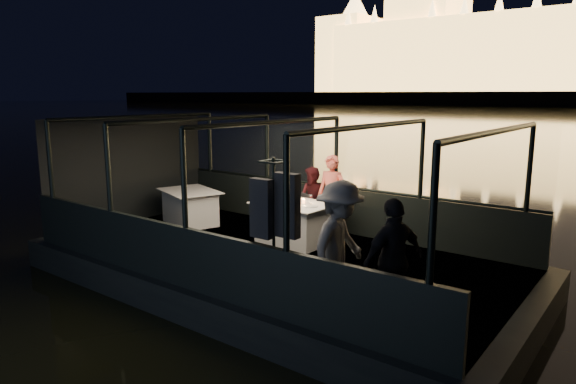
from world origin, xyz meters
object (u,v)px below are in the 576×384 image
Objects in this scene: coat_stand at (274,241)px; passenger_dark at (394,253)px; person_man_maroon at (313,196)px; passenger_stripe at (340,246)px; dining_table_central at (294,223)px; wine_bottle at (278,194)px; dining_table_aft at (190,206)px; chair_port_right at (328,215)px; person_woman_coral at (331,199)px; chair_port_left at (302,214)px.

passenger_dark is at bearing 22.81° from coat_stand.
passenger_stripe reaches higher than person_man_maroon.
wine_bottle reaches higher than dining_table_central.
passenger_dark is (0.68, 0.16, 0.00)m from passenger_stripe.
dining_table_aft is 1.71× the size of chair_port_right.
person_woman_coral is 0.94× the size of passenger_stripe.
passenger_dark is (2.65, -2.75, 0.10)m from person_woman_coral.
chair_port_right is at bearing 16.61° from dining_table_aft.
dining_table_aft is 4.73× the size of wine_bottle.
person_man_maroon is at bearing 116.78° from coat_stand.
person_woman_coral reaches higher than person_man_maroon.
dining_table_central is 4.96× the size of wine_bottle.
person_woman_coral is at bearing 68.90° from dining_table_central.
dining_table_central is 0.62m from wine_bottle.
dining_table_central is 0.90m from person_man_maroon.
dining_table_aft is (-2.64, -0.20, 0.00)m from dining_table_central.
passenger_dark reaches higher than chair_port_left.
dining_table_central is 0.94× the size of passenger_dark.
coat_stand is (1.56, -2.54, 0.51)m from dining_table_central.
coat_stand is 0.85m from passenger_stripe.
dining_table_central is at bearing -46.73° from chair_port_left.
chair_port_left is 0.41× the size of coat_stand.
person_man_maroon is 0.87× the size of passenger_dark.
dining_table_central is 0.50m from chair_port_left.
coat_stand is 1.53m from passenger_dark.
coat_stand is at bearing -35.91° from chair_port_left.
person_man_maroon is 0.94m from wine_bottle.
coat_stand reaches higher than person_woman_coral.
dining_table_central is at bearing -117.86° from person_woman_coral.
passenger_dark reaches higher than dining_table_aft.
person_man_maroon is (2.51, 1.01, 0.36)m from dining_table_aft.
wine_bottle is (-0.13, -0.57, 0.47)m from chair_port_left.
passenger_dark is at bearing -28.90° from person_man_maroon.
wine_bottle is at bearing -130.44° from person_woman_coral.
person_woman_coral is at bearing 18.77° from dining_table_aft.
dining_table_central is 3.58m from passenger_dark.
dining_table_aft is at bearing -173.77° from chair_port_right.
passenger_dark is (3.12, -2.42, 0.40)m from chair_port_left.
coat_stand is (4.20, -2.34, 0.51)m from dining_table_aft.
dining_table_central is 3.14m from passenger_stripe.
coat_stand is 3.57m from person_woman_coral.
passenger_dark is at bearing -29.54° from wine_bottle.
person_woman_coral is 1.10m from wine_bottle.
coat_stand reaches higher than chair_port_right.
passenger_dark is at bearing -17.33° from dining_table_aft.
person_woman_coral is at bearing 83.52° from chair_port_right.
dining_table_central is 1.09× the size of person_man_maroon.
passenger_stripe is at bearing -22.10° from chair_port_left.
dining_table_aft is at bearing 150.88° from coat_stand.
dining_table_central is 0.90× the size of person_woman_coral.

